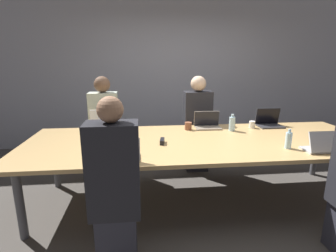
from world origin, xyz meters
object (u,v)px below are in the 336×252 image
Objects in this scene: laptop_far_center at (207,123)px; laptop_far_left at (102,125)px; cup_far_right at (252,125)px; cup_far_center at (188,126)px; person_near_left at (114,188)px; bottle_far_center at (232,124)px; laptop_near_right at (323,146)px; laptop_far_right at (269,121)px; bottle_near_right at (289,140)px; person_far_left at (105,127)px; laptop_near_left at (120,154)px; person_far_center at (197,126)px; stapler at (162,141)px.

laptop_far_center is 1.05× the size of laptop_far_left.
cup_far_center is at bearing 179.91° from cup_far_right.
bottle_far_center is at bearing -137.33° from person_near_left.
laptop_far_center is 1.00× the size of laptop_near_right.
bottle_near_right is at bearing -104.99° from laptop_far_right.
laptop_far_right is (1.15, 0.08, 0.02)m from cup_far_center.
person_far_left reaches higher than laptop_far_right.
laptop_far_right is 2.27m from laptop_far_left.
laptop_near_right is 0.94× the size of laptop_near_left.
bottle_near_right is 0.56× the size of laptop_near_left.
person_far_center is at bearing -125.58° from laptop_near_left.
person_near_left is at bearing -143.45° from laptop_far_right.
stapler is at bearing -53.06° from person_far_left.
cup_far_center is 0.87m from cup_far_right.
cup_far_right is (-0.32, 0.98, -0.02)m from laptop_near_right.
bottle_near_right is 0.85m from cup_far_right.
person_far_center is at bearing -55.44° from laptop_near_right.
person_far_center reaches higher than bottle_near_right.
laptop_far_right is at bearing -87.73° from laptop_near_right.
person_far_left is 1.27m from stapler.
laptop_near_right is at bearing -24.55° from laptop_far_left.
person_far_center is 1.15m from stapler.
bottle_far_center reaches higher than bottle_near_right.
cup_far_center is 0.29× the size of laptop_near_right.
laptop_far_left is at bearing -74.24° from laptop_near_left.
cup_far_right is at bearing -2.06° from laptop_far_left.
cup_far_center is 1.63m from person_near_left.
cup_far_right is (1.69, 1.01, -0.02)m from laptop_near_left.
stapler is (-0.94, -0.43, -0.07)m from bottle_far_center.
person_far_left reaches higher than laptop_far_left.
cup_far_right reaches higher than stapler.
person_far_left reaches higher than laptop_far_center.
bottle_far_center is (0.55, -0.11, 0.05)m from cup_far_center.
person_far_center reaches higher than cup_far_center.
laptop_far_left is at bearing -164.91° from person_far_center.
laptop_far_right is (-0.04, 1.06, 0.01)m from laptop_near_right.
cup_far_center is 0.45× the size of bottle_far_center.
person_far_left is (-1.42, 0.39, -0.12)m from laptop_far_center.
person_far_left reaches higher than cup_far_center.
laptop_near_left is at bearing -93.21° from person_near_left.
laptop_far_center is at bearing -179.47° from laptop_far_right.
stapler is (-1.54, -0.62, -0.05)m from laptop_far_right.
laptop_far_center is 0.25× the size of person_near_left.
laptop_near_right reaches higher than cup_far_right.
laptop_far_center is at bearing 50.87° from stapler.
laptop_near_left is 0.41m from person_near_left.
laptop_far_center is 1.48m from person_far_left.
cup_far_right is at bearing -164.39° from laptop_far_right.
laptop_far_center is 0.24× the size of person_far_left.
person_near_left is 9.09× the size of stapler.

